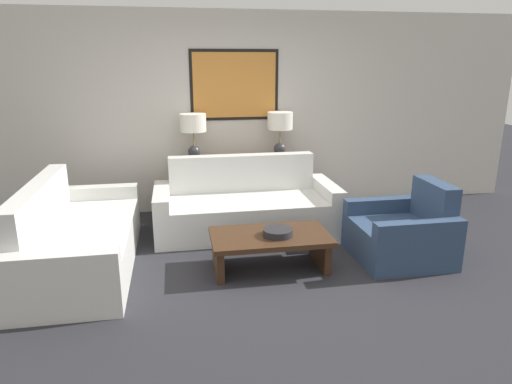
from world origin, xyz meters
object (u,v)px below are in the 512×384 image
decorative_bowl (278,232)px  coffee_table (270,243)px  console_table (238,185)px  table_lamp_right (280,125)px  table_lamp_left (193,127)px  couch_by_back_wall (246,208)px  couch_by_side (78,240)px  armchair_near_back_wall (403,234)px

decorative_bowl → coffee_table: bearing=145.0°
console_table → table_lamp_right: 0.99m
table_lamp_left → couch_by_back_wall: bearing=-50.6°
couch_by_back_wall → couch_by_side: 1.96m
couch_by_back_wall → table_lamp_left: bearing=129.4°
coffee_table → table_lamp_right: bearing=74.4°
table_lamp_right → coffee_table: table_lamp_right is taller
console_table → coffee_table: console_table is taller
couch_by_side → table_lamp_right: bearing=31.0°
console_table → table_lamp_right: (0.57, 0.00, 0.81)m
table_lamp_right → armchair_near_back_wall: (0.92, -1.80, -0.92)m
coffee_table → decorative_bowl: size_ratio=3.97×
couch_by_side → coffee_table: couch_by_side is taller
console_table → table_lamp_left: (-0.57, 0.00, 0.81)m
couch_by_side → armchair_near_back_wall: couch_by_side is taller
decorative_bowl → table_lamp_right: bearing=76.7°
table_lamp_right → coffee_table: (-0.51, -1.82, -0.91)m
table_lamp_right → couch_by_side: size_ratio=0.28×
table_lamp_right → decorative_bowl: bearing=-103.3°
couch_by_back_wall → decorative_bowl: size_ratio=7.41×
table_lamp_left → armchair_near_back_wall: bearing=-41.1°
table_lamp_right → couch_by_side: (-2.39, -1.44, -0.90)m
coffee_table → decorative_bowl: decorative_bowl is taller
couch_by_side → couch_by_back_wall: bearing=22.0°
table_lamp_left → couch_by_side: 2.10m
table_lamp_left → couch_by_side: size_ratio=0.28×
couch_by_back_wall → armchair_near_back_wall: bearing=-36.5°
console_table → table_lamp_left: table_lamp_left is taller
couch_by_side → decorative_bowl: (1.95, -0.43, 0.11)m
table_lamp_left → coffee_table: (0.64, -1.82, -0.91)m
table_lamp_left → armchair_near_back_wall: size_ratio=0.66×
console_table → couch_by_back_wall: bearing=-90.0°
couch_by_side → coffee_table: size_ratio=1.86×
console_table → table_lamp_left: 0.99m
coffee_table → couch_by_side: bearing=168.5°
armchair_near_back_wall → table_lamp_left: bearing=138.9°
table_lamp_left → decorative_bowl: table_lamp_left is taller
table_lamp_left → coffee_table: size_ratio=0.51×
armchair_near_back_wall → decorative_bowl: bearing=-177.4°
couch_by_back_wall → coffee_table: size_ratio=1.86×
table_lamp_right → armchair_near_back_wall: 2.22m
couch_by_back_wall → decorative_bowl: 1.18m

